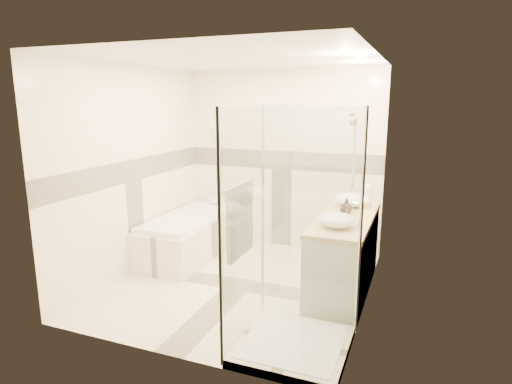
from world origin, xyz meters
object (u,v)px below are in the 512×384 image
(vessel_sink_near, at_px, (352,199))
(amenity_bottle_b, at_px, (346,206))
(shower_enclosure, at_px, (284,289))
(amenity_bottle_a, at_px, (344,210))
(vessel_sink_far, at_px, (337,220))
(bathtub, at_px, (190,233))
(vanity, at_px, (344,254))

(vessel_sink_near, distance_m, amenity_bottle_b, 0.37)
(shower_enclosure, distance_m, amenity_bottle_b, 1.49)
(amenity_bottle_a, bearing_deg, shower_enclosure, -102.32)
(vessel_sink_far, xyz_separation_m, amenity_bottle_b, (0.00, 0.55, 0.01))
(vessel_sink_near, bearing_deg, amenity_bottle_a, -90.00)
(shower_enclosure, height_order, amenity_bottle_b, shower_enclosure)
(shower_enclosure, distance_m, amenity_bottle_a, 1.35)
(bathtub, bearing_deg, vanity, -9.25)
(vessel_sink_far, relative_size, amenity_bottle_b, 2.13)
(amenity_bottle_b, bearing_deg, vanity, -81.02)
(bathtub, bearing_deg, vessel_sink_near, 3.84)
(shower_enclosure, xyz_separation_m, vessel_sink_far, (0.27, 0.85, 0.42))
(amenity_bottle_a, xyz_separation_m, amenity_bottle_b, (0.00, 0.15, 0.01))
(bathtub, relative_size, shower_enclosure, 0.83)
(vanity, distance_m, vessel_sink_far, 0.65)
(vessel_sink_near, relative_size, amenity_bottle_a, 2.65)
(shower_enclosure, height_order, amenity_bottle_a, shower_enclosure)
(vessel_sink_near, height_order, vessel_sink_far, vessel_sink_near)
(vessel_sink_near, relative_size, amenity_bottle_b, 2.46)
(bathtub, relative_size, vanity, 1.05)
(amenity_bottle_a, bearing_deg, bathtub, 170.11)
(amenity_bottle_b, bearing_deg, shower_enclosure, -101.05)
(bathtub, distance_m, vanity, 2.18)
(bathtub, xyz_separation_m, vessel_sink_far, (2.13, -0.77, 0.61))
(vessel_sink_far, distance_m, amenity_bottle_a, 0.40)
(vanity, distance_m, vessel_sink_near, 0.71)
(shower_enclosure, xyz_separation_m, amenity_bottle_b, (0.27, 1.40, 0.43))
(amenity_bottle_b, bearing_deg, vessel_sink_near, 90.00)
(bathtub, relative_size, vessel_sink_far, 4.77)
(vessel_sink_near, bearing_deg, vanity, -87.68)
(vessel_sink_near, height_order, amenity_bottle_a, vessel_sink_near)
(bathtub, distance_m, shower_enclosure, 2.47)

